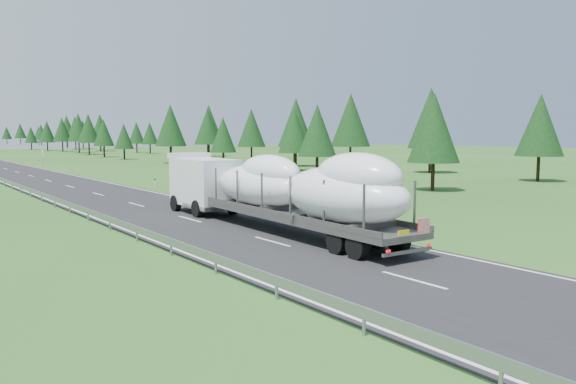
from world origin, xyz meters
TOP-DOWN VIEW (x-y plane):
  - ground at (0.00, 0.00)m, footprint 400.00×400.00m
  - highway_sign at (7.20, 80.00)m, footprint 0.08×0.90m
  - tree_line_right at (40.01, 122.14)m, footprint 28.10×343.30m
  - boat_truck at (2.10, 2.41)m, footprint 3.67×21.30m

SIDE VIEW (x-z plane):
  - ground at x=0.00m, z-range 0.00..0.00m
  - highway_sign at x=7.20m, z-range 0.51..3.11m
  - boat_truck at x=2.10m, z-range 0.18..4.62m
  - tree_line_right at x=40.01m, z-range 0.61..13.27m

